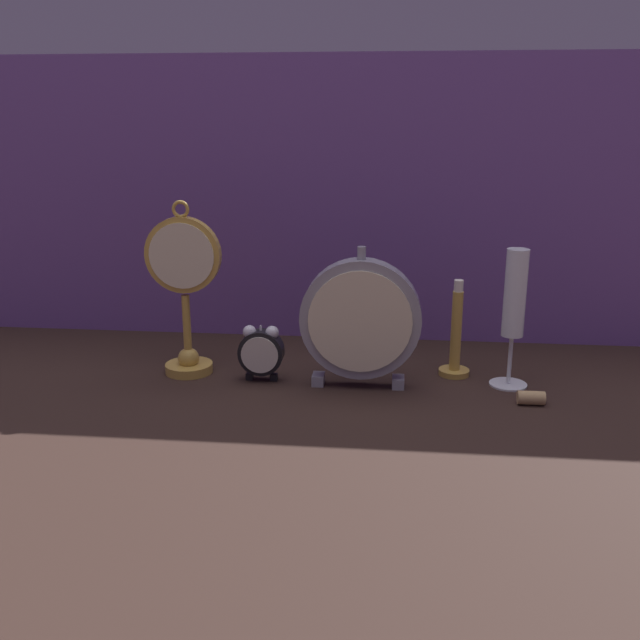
% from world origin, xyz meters
% --- Properties ---
extents(ground_plane, '(4.00, 4.00, 0.00)m').
position_xyz_m(ground_plane, '(0.00, 0.00, 0.00)').
color(ground_plane, black).
extents(fabric_backdrop_drape, '(1.62, 0.01, 0.55)m').
position_xyz_m(fabric_backdrop_drape, '(0.00, 0.33, 0.28)').
color(fabric_backdrop_drape, '#6B478E').
rests_on(fabric_backdrop_drape, ground_plane).
extents(pocket_watch_on_stand, '(0.13, 0.08, 0.30)m').
position_xyz_m(pocket_watch_on_stand, '(-0.23, 0.09, 0.15)').
color(pocket_watch_on_stand, gold).
rests_on(pocket_watch_on_stand, ground_plane).
extents(alarm_clock_twin_bell, '(0.08, 0.03, 0.10)m').
position_xyz_m(alarm_clock_twin_bell, '(-0.10, 0.06, 0.05)').
color(alarm_clock_twin_bell, black).
rests_on(alarm_clock_twin_bell, ground_plane).
extents(mantel_clock_silver, '(0.20, 0.04, 0.24)m').
position_xyz_m(mantel_clock_silver, '(0.07, 0.05, 0.12)').
color(mantel_clock_silver, gray).
rests_on(mantel_clock_silver, ground_plane).
extents(champagne_flute, '(0.06, 0.06, 0.23)m').
position_xyz_m(champagne_flute, '(0.32, 0.08, 0.14)').
color(champagne_flute, silver).
rests_on(champagne_flute, ground_plane).
extents(brass_candlestick, '(0.05, 0.05, 0.17)m').
position_xyz_m(brass_candlestick, '(0.23, 0.12, 0.06)').
color(brass_candlestick, gold).
rests_on(brass_candlestick, ground_plane).
extents(wine_cork, '(0.04, 0.02, 0.02)m').
position_xyz_m(wine_cork, '(0.34, -0.00, 0.01)').
color(wine_cork, tan).
rests_on(wine_cork, ground_plane).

